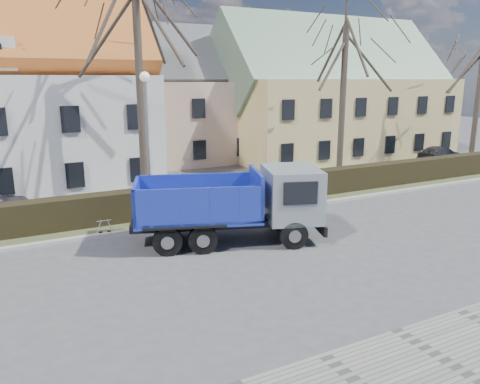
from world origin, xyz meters
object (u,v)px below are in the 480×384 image
parked_car_b (440,155)px  cart_frame (99,228)px  dump_truck (222,205)px  streetlight (148,144)px

parked_car_b → cart_frame: bearing=89.3°
dump_truck → cart_frame: bearing=163.6°
dump_truck → parked_car_b: (21.42, 8.09, -0.82)m
dump_truck → cart_frame: 5.06m
cart_frame → parked_car_b: size_ratio=0.18×
cart_frame → parked_car_b: (25.45, 5.24, 0.27)m
streetlight → parked_car_b: bearing=7.4°
dump_truck → cart_frame: dump_truck is taller
parked_car_b → dump_truck: bearing=98.4°
dump_truck → parked_car_b: size_ratio=1.68×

